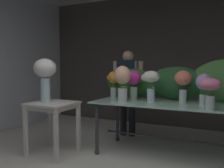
# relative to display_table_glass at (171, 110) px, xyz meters

# --- Properties ---
(ground_plane) EXTENTS (8.18, 8.18, 0.00)m
(ground_plane) POSITION_rel_display_table_glass_xyz_m (-0.39, 0.01, -0.67)
(ground_plane) COLOR silver
(wall_back) EXTENTS (5.98, 0.12, 2.82)m
(wall_back) POSITION_rel_display_table_glass_xyz_m (-0.39, 1.87, 0.73)
(wall_back) COLOR #4C4742
(wall_back) RESTS_ON ground
(wall_left) EXTENTS (0.12, 3.84, 2.82)m
(wall_left) POSITION_rel_display_table_glass_xyz_m (-3.38, 0.01, 0.73)
(wall_left) COLOR silver
(wall_left) RESTS_ON ground
(display_table_glass) EXTENTS (2.19, 0.93, 0.79)m
(display_table_glass) POSITION_rel_display_table_glass_xyz_m (0.00, 0.00, 0.00)
(display_table_glass) COLOR #A9D7C8
(display_table_glass) RESTS_ON ground
(side_table_white) EXTENTS (0.62, 0.61, 0.77)m
(side_table_white) POSITION_rel_display_table_glass_xyz_m (-1.58, -0.64, -0.02)
(side_table_white) COLOR silver
(side_table_white) RESTS_ON ground
(florist) EXTENTS (0.59, 0.24, 1.58)m
(florist) POSITION_rel_display_table_glass_xyz_m (-0.97, 0.75, 0.29)
(florist) COLOR #232328
(florist) RESTS_ON ground
(foliage_backdrop) EXTENTS (2.36, 0.29, 0.61)m
(foliage_backdrop) POSITION_rel_display_table_glass_xyz_m (0.12, 0.34, 0.38)
(foliage_backdrop) COLOR #2D6028
(foliage_backdrop) RESTS_ON display_table_glass
(vase_magenta_freesia) EXTENTS (0.26, 0.24, 0.45)m
(vase_magenta_freesia) POSITION_rel_display_table_glass_xyz_m (-0.59, 0.09, 0.39)
(vase_magenta_freesia) COLOR silver
(vase_magenta_freesia) RESTS_ON display_table_glass
(vase_lilac_dahlias) EXTENTS (0.20, 0.20, 0.42)m
(vase_lilac_dahlias) POSITION_rel_display_table_glass_xyz_m (0.44, -0.06, 0.37)
(vase_lilac_dahlias) COLOR silver
(vase_lilac_dahlias) RESTS_ON display_table_glass
(vase_coral_lilies) EXTENTS (0.24, 0.24, 0.45)m
(vase_coral_lilies) POSITION_rel_display_table_glass_xyz_m (0.15, 0.05, 0.40)
(vase_coral_lilies) COLOR silver
(vase_coral_lilies) RESTS_ON display_table_glass
(vase_ivory_tulips) EXTENTS (0.26, 0.24, 0.45)m
(vase_ivory_tulips) POSITION_rel_display_table_glass_xyz_m (-0.29, -0.05, 0.40)
(vase_ivory_tulips) COLOR silver
(vase_ivory_tulips) RESTS_ON display_table_glass
(vase_peach_ranunculus) EXTENTS (0.24, 0.24, 0.52)m
(vase_peach_ranunculus) POSITION_rel_display_table_glass_xyz_m (-0.65, -0.22, 0.41)
(vase_peach_ranunculus) COLOR silver
(vase_peach_ranunculus) RESTS_ON display_table_glass
(vase_rosy_hydrangea) EXTENTS (0.23, 0.23, 0.38)m
(vase_rosy_hydrangea) POSITION_rel_display_table_glass_xyz_m (0.54, -0.37, 0.35)
(vase_rosy_hydrangea) COLOR silver
(vase_rosy_hydrangea) RESTS_ON display_table_glass
(vase_sunset_stock) EXTENTS (0.20, 0.18, 0.43)m
(vase_sunset_stock) POSITION_rel_display_table_glass_xyz_m (-0.98, 0.17, 0.37)
(vase_sunset_stock) COLOR silver
(vase_sunset_stock) RESTS_ON display_table_glass
(vase_white_roses_tall) EXTENTS (0.33, 0.33, 0.63)m
(vase_white_roses_tall) POSITION_rel_display_table_glass_xyz_m (-1.70, -0.64, 0.51)
(vase_white_roses_tall) COLOR silver
(vase_white_roses_tall) RESTS_ON side_table_white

